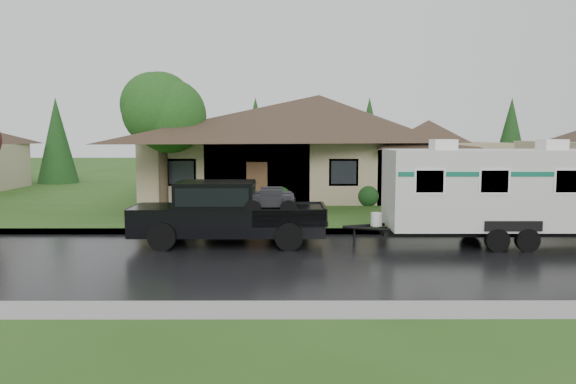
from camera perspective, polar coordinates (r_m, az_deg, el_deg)
The scene contains 9 objects.
ground at distance 18.01m, azimuth -0.70°, elevation -5.48°, with size 140.00×140.00×0.00m, color #295119.
road at distance 16.06m, azimuth -0.77°, elevation -6.86°, with size 140.00×8.00×0.01m, color black.
curb at distance 20.21m, azimuth -0.64°, elevation -4.02°, with size 140.00×0.50×0.15m, color gray.
lawn at distance 32.85m, azimuth -0.46°, elevation -0.22°, with size 140.00×26.00×0.15m, color #295119.
house_main at distance 31.57m, azimuth 3.71°, elevation 5.92°, with size 19.44×10.80×6.90m.
tree_left_green at distance 26.83m, azimuth -12.69°, elevation 7.95°, with size 3.87×3.87×6.41m.
shrub_row at distance 27.18m, azimuth 3.70°, elevation -0.27°, with size 13.60×1.00×1.00m.
pickup_truck at distance 18.18m, azimuth -6.40°, elevation -1.91°, with size 6.12×2.33×2.04m.
travel_trailer at distance 19.25m, azimuth 20.65°, elevation 0.28°, with size 7.55×2.65×3.39m.
Camera 1 is at (0.17, -17.66, 3.53)m, focal length 35.00 mm.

